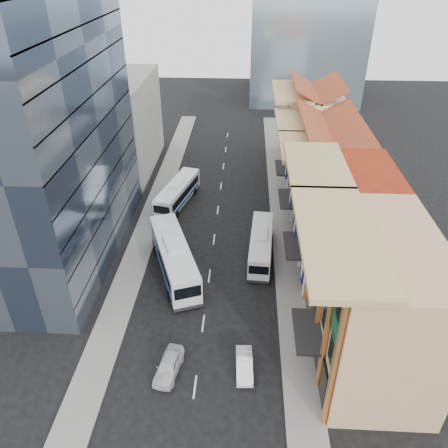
# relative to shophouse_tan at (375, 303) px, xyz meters

# --- Properties ---
(ground) EXTENTS (200.00, 200.00, 0.00)m
(ground) POSITION_rel_shophouse_tan_xyz_m (-14.00, -5.00, -6.00)
(ground) COLOR black
(ground) RESTS_ON ground
(sidewalk_right) EXTENTS (3.00, 90.00, 0.15)m
(sidewalk_right) POSITION_rel_shophouse_tan_xyz_m (-5.50, 17.00, -5.92)
(sidewalk_right) COLOR slate
(sidewalk_right) RESTS_ON ground
(sidewalk_left) EXTENTS (3.00, 90.00, 0.15)m
(sidewalk_left) POSITION_rel_shophouse_tan_xyz_m (-22.50, 17.00, -5.92)
(sidewalk_left) COLOR slate
(sidewalk_left) RESTS_ON ground
(shophouse_tan) EXTENTS (8.00, 14.00, 12.00)m
(shophouse_tan) POSITION_rel_shophouse_tan_xyz_m (0.00, 0.00, 0.00)
(shophouse_tan) COLOR tan
(shophouse_tan) RESTS_ON ground
(shophouse_red) EXTENTS (8.00, 10.00, 12.00)m
(shophouse_red) POSITION_rel_shophouse_tan_xyz_m (0.00, 12.00, 0.00)
(shophouse_red) COLOR maroon
(shophouse_red) RESTS_ON ground
(shophouse_cream_near) EXTENTS (8.00, 9.00, 10.00)m
(shophouse_cream_near) POSITION_rel_shophouse_tan_xyz_m (0.00, 21.50, -1.00)
(shophouse_cream_near) COLOR silver
(shophouse_cream_near) RESTS_ON ground
(shophouse_cream_mid) EXTENTS (8.00, 9.00, 10.00)m
(shophouse_cream_mid) POSITION_rel_shophouse_tan_xyz_m (0.00, 30.50, -1.00)
(shophouse_cream_mid) COLOR silver
(shophouse_cream_mid) RESTS_ON ground
(shophouse_cream_far) EXTENTS (8.00, 12.00, 11.00)m
(shophouse_cream_far) POSITION_rel_shophouse_tan_xyz_m (0.00, 41.00, -0.50)
(shophouse_cream_far) COLOR silver
(shophouse_cream_far) RESTS_ON ground
(office_tower) EXTENTS (12.00, 26.00, 30.00)m
(office_tower) POSITION_rel_shophouse_tan_xyz_m (-31.00, 14.00, 9.00)
(office_tower) COLOR #384459
(office_tower) RESTS_ON ground
(office_block_far) EXTENTS (10.00, 18.00, 14.00)m
(office_block_far) POSITION_rel_shophouse_tan_xyz_m (-30.00, 37.00, 1.00)
(office_block_far) COLOR gray
(office_block_far) RESTS_ON ground
(bus_left_near) EXTENTS (7.23, 12.99, 4.09)m
(bus_left_near) POSITION_rel_shophouse_tan_xyz_m (-17.72, 10.40, -3.96)
(bus_left_near) COLOR silver
(bus_left_near) RESTS_ON ground
(bus_left_far) EXTENTS (5.03, 10.97, 3.43)m
(bus_left_far) POSITION_rel_shophouse_tan_xyz_m (-19.50, 25.32, -4.29)
(bus_left_far) COLOR white
(bus_left_far) RESTS_ON ground
(bus_right) EXTENTS (3.04, 10.27, 3.25)m
(bus_right) POSITION_rel_shophouse_tan_xyz_m (-8.50, 13.86, -4.38)
(bus_right) COLOR silver
(bus_right) RESTS_ON ground
(sedan_left) EXTENTS (2.40, 4.51, 1.46)m
(sedan_left) POSITION_rel_shophouse_tan_xyz_m (-16.28, -2.63, -5.27)
(sedan_left) COLOR silver
(sedan_left) RESTS_ON ground
(sedan_right) EXTENTS (1.53, 3.90, 1.27)m
(sedan_right) POSITION_rel_shophouse_tan_xyz_m (-10.10, -2.14, -5.37)
(sedan_right) COLOR white
(sedan_right) RESTS_ON ground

